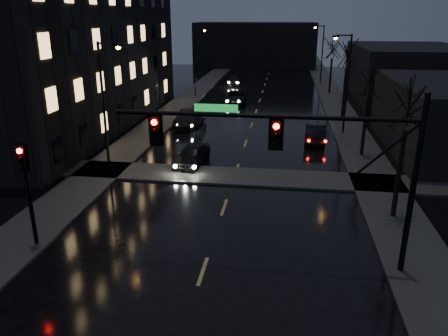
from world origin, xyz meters
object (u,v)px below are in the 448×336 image
(oncoming_car_b, at_px, (190,118))
(oncoming_car_a, at_px, (192,155))
(oncoming_car_c, at_px, (235,97))
(oncoming_car_d, at_px, (235,80))
(lead_car, at_px, (315,133))

(oncoming_car_b, bearing_deg, oncoming_car_a, -71.49)
(oncoming_car_b, relative_size, oncoming_car_c, 0.97)
(oncoming_car_c, bearing_deg, oncoming_car_d, 94.59)
(oncoming_car_c, xyz_separation_m, lead_car, (7.93, -14.55, 0.03))
(oncoming_car_a, xyz_separation_m, oncoming_car_c, (0.44, 21.29, -0.01))
(oncoming_car_b, distance_m, oncoming_car_c, 11.35)
(oncoming_car_d, xyz_separation_m, lead_car, (9.57, -28.13, 0.07))
(oncoming_car_b, height_order, oncoming_car_d, oncoming_car_b)
(oncoming_car_a, relative_size, lead_car, 0.94)
(oncoming_car_a, bearing_deg, lead_car, 45.07)
(oncoming_car_b, height_order, lead_car, oncoming_car_b)
(oncoming_car_a, distance_m, lead_car, 10.75)
(oncoming_car_b, distance_m, oncoming_car_d, 24.61)
(oncoming_car_d, bearing_deg, oncoming_car_a, -94.36)
(oncoming_car_c, relative_size, oncoming_car_d, 1.11)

